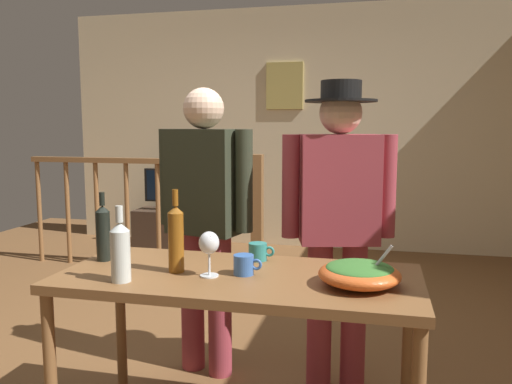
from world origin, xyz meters
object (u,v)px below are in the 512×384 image
Objects in this scene: wine_glass at (209,245)px; wine_bottle_dark at (103,232)px; mug_teal at (258,252)px; framed_picture at (285,86)px; flat_screen_tv at (173,186)px; salad_bowl at (359,273)px; tv_console at (175,228)px; wine_bottle_clear at (120,251)px; person_standing_left at (205,209)px; stair_railing at (177,203)px; serving_table at (239,292)px; mug_blue at (244,265)px; person_standing_right at (339,210)px; wine_bottle_amber at (176,238)px.

wine_glass is 0.59× the size of wine_bottle_dark.
mug_teal is (0.14, 0.29, -0.09)m from wine_glass.
framed_picture reaches higher than flat_screen_tv.
framed_picture is at bearing 104.41° from salad_bowl.
wine_glass is at bearing -65.61° from tv_console.
person_standing_left is at bearing 85.69° from wine_bottle_clear.
mug_teal is (1.31, -2.28, 0.16)m from stair_railing.
flat_screen_tv is at bearing 116.42° from serving_table.
framed_picture reaches higher than wine_bottle_clear.
mug_teal is 1.00× the size of mug_blue.
wine_bottle_dark is (0.63, -2.45, 0.25)m from stair_railing.
wine_bottle_clear is at bearing -89.12° from framed_picture.
person_standing_right is at bearing 50.33° from mug_teal.
wine_bottle_dark is 2.63× the size of mug_teal.
wine_bottle_dark is (-0.65, 0.07, 0.21)m from serving_table.
tv_console is 3.89m from serving_table.
flat_screen_tv is 2.12× the size of wine_bottle_dark.
mug_teal reaches higher than serving_table.
mug_blue is at bearing -63.49° from tv_console.
wine_bottle_clear is at bearing -72.50° from stair_railing.
mug_blue is 0.07× the size of person_standing_right.
person_standing_right is at bearing 101.05° from salad_bowl.
stair_railing is 6.74× the size of wine_bottle_amber.
person_standing_left is (1.35, -2.81, 0.23)m from flat_screen_tv.
salad_bowl is 0.54m from mug_teal.
wine_bottle_dark is 1.16m from person_standing_right.
salad_bowl is at bearing -75.59° from framed_picture.
serving_table is at bearing 46.24° from person_standing_right.
mug_blue is at bearing -6.03° from wine_bottle_dark.
person_standing_left is at bearing 141.54° from salad_bowl.
mug_blue is at bearing 48.18° from person_standing_right.
person_standing_left is 0.99× the size of person_standing_right.
serving_table is 7.99× the size of wine_glass.
wine_bottle_amber reaches higher than wine_bottle_dark.
person_standing_left is (-0.10, 0.66, 0.01)m from wine_bottle_amber.
person_standing_right is at bearing 46.79° from wine_bottle_clear.
person_standing_left is at bearing -64.63° from tv_console.
stair_railing is 19.69× the size of mug_teal.
serving_table is 0.69m from wine_bottle_dark.
framed_picture reaches higher than wine_glass.
wine_bottle_dark is (-0.55, 0.13, -0.00)m from wine_glass.
wine_bottle_clear is 0.19× the size of person_standing_left.
person_standing_left is 0.72m from person_standing_right.
wine_glass is 0.34m from mug_teal.
person_standing_left is (0.29, 0.56, 0.03)m from wine_bottle_dark.
wine_bottle_dark reaches higher than wine_glass.
serving_table is 12.43× the size of mug_teal.
salad_bowl is 0.93m from wine_bottle_clear.
wine_bottle_amber is 0.67m from person_standing_left.
flat_screen_tv is (0.00, -0.03, 0.49)m from tv_console.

